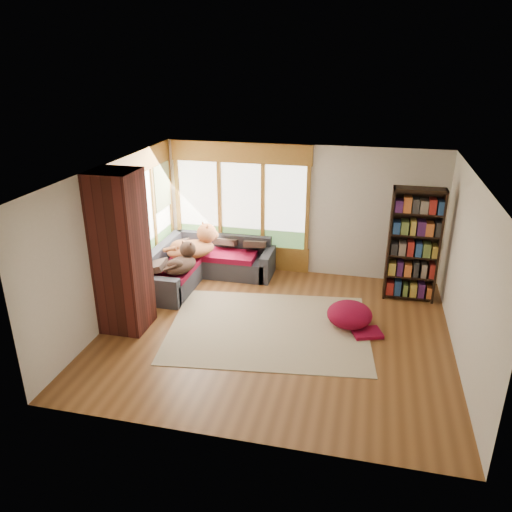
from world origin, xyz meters
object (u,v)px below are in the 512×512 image
at_px(brick_chimney, 121,253).
at_px(dog_tan, 194,241).
at_px(pouf, 350,314).
at_px(bookshelf, 413,245).
at_px(area_rug, 269,328).
at_px(dog_brindle, 182,257).
at_px(sectional_sofa, 195,264).

height_order(brick_chimney, dog_tan, brick_chimney).
bearing_deg(brick_chimney, pouf, 13.14).
height_order(bookshelf, dog_tan, bookshelf).
distance_m(area_rug, dog_brindle, 2.13).
bearing_deg(sectional_sofa, dog_tan, -62.81).
bearing_deg(dog_brindle, sectional_sofa, 14.50).
distance_m(sectional_sofa, pouf, 3.34).
relative_size(brick_chimney, bookshelf, 1.25).
xyz_separation_m(sectional_sofa, bookshelf, (4.09, 0.04, 0.73)).
xyz_separation_m(brick_chimney, pouf, (3.55, 0.83, -1.09)).
height_order(dog_tan, dog_brindle, dog_tan).
bearing_deg(pouf, area_rug, -162.83).
xyz_separation_m(area_rug, dog_tan, (-1.80, 1.55, 0.81)).
xyz_separation_m(pouf, dog_brindle, (-3.07, 0.47, 0.54)).
bearing_deg(brick_chimney, dog_brindle, 69.60).
xyz_separation_m(area_rug, pouf, (1.27, 0.39, 0.21)).
xyz_separation_m(area_rug, bookshelf, (2.26, 1.65, 1.03)).
bearing_deg(bookshelf, area_rug, -143.90).
relative_size(brick_chimney, pouf, 3.50).
xyz_separation_m(bookshelf, dog_brindle, (-4.06, -0.79, -0.29)).
bearing_deg(brick_chimney, sectional_sofa, 77.71).
bearing_deg(area_rug, dog_brindle, 154.44).
relative_size(pouf, dog_brindle, 0.87).
bearing_deg(pouf, dog_tan, 159.33).
relative_size(area_rug, bookshelf, 1.55).
bearing_deg(area_rug, bookshelf, 36.10).
height_order(brick_chimney, pouf, brick_chimney).
relative_size(brick_chimney, sectional_sofa, 1.18).
height_order(area_rug, bookshelf, bookshelf).
bearing_deg(brick_chimney, area_rug, 10.82).
xyz_separation_m(sectional_sofa, dog_brindle, (0.04, -0.75, 0.45)).
distance_m(sectional_sofa, bookshelf, 4.16).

